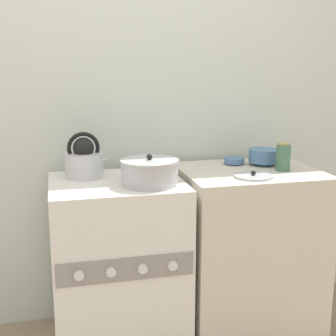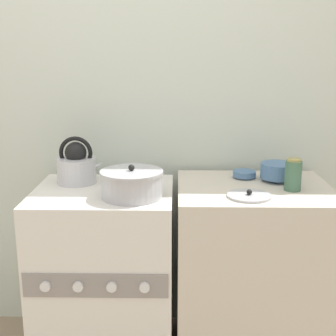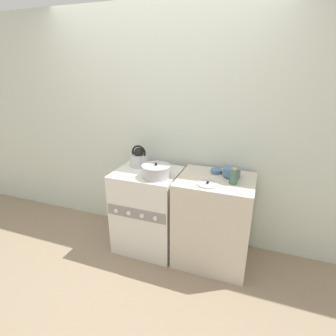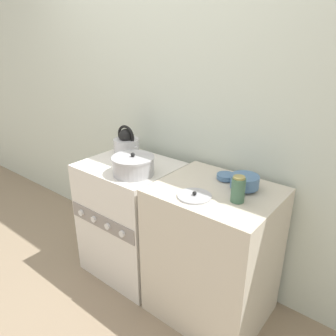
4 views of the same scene
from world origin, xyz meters
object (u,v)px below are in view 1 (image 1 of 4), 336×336
at_px(cooking_pot, 150,172).
at_px(small_ceramic_bowl, 234,161).
at_px(storage_jar, 283,157).
at_px(loose_pot_lid, 253,176).
at_px(kettle, 84,160).
at_px(enamel_bowl, 264,156).
at_px(stove, 119,266).

xyz_separation_m(cooking_pot, small_ceramic_bowl, (0.53, 0.27, -0.02)).
xyz_separation_m(cooking_pot, storage_jar, (0.72, 0.06, 0.03)).
relative_size(storage_jar, loose_pot_lid, 0.77).
distance_m(kettle, cooking_pot, 0.37).
height_order(kettle, loose_pot_lid, kettle).
bearing_deg(small_ceramic_bowl, enamel_bowl, -19.75).
height_order(stove, loose_pot_lid, loose_pot_lid).
xyz_separation_m(enamel_bowl, loose_pot_lid, (-0.17, -0.26, -0.04)).
distance_m(cooking_pot, enamel_bowl, 0.72).
distance_m(kettle, loose_pot_lid, 0.85).
bearing_deg(kettle, storage_jar, -9.21).
height_order(stove, small_ceramic_bowl, small_ceramic_bowl).
distance_m(stove, small_ceramic_bowl, 0.85).
xyz_separation_m(enamel_bowl, storage_jar, (0.04, -0.15, 0.02)).
relative_size(small_ceramic_bowl, loose_pot_lid, 0.59).
bearing_deg(loose_pot_lid, enamel_bowl, 55.94).
xyz_separation_m(enamel_bowl, small_ceramic_bowl, (-0.15, 0.05, -0.03)).
bearing_deg(stove, loose_pot_lid, -12.14).
distance_m(stove, loose_pot_lid, 0.82).
relative_size(stove, kettle, 3.81).
distance_m(stove, enamel_bowl, 0.98).
bearing_deg(storage_jar, cooking_pot, -175.15).
xyz_separation_m(kettle, cooking_pot, (0.29, -0.23, -0.03)).
bearing_deg(kettle, cooking_pot, -37.88).
height_order(storage_jar, loose_pot_lid, storage_jar).
bearing_deg(stove, cooking_pot, -34.57).
relative_size(kettle, enamel_bowl, 1.42).
bearing_deg(enamel_bowl, stove, -172.13).
distance_m(kettle, storage_jar, 1.02).
bearing_deg(cooking_pot, storage_jar, 4.85).
height_order(enamel_bowl, small_ceramic_bowl, enamel_bowl).
bearing_deg(enamel_bowl, storage_jar, -76.62).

